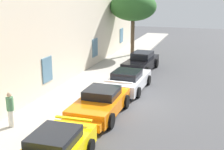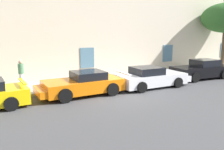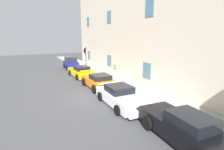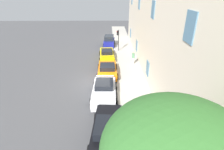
{
  "view_description": "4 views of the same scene",
  "coord_description": "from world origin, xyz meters",
  "px_view_note": "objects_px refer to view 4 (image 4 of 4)",
  "views": [
    {
      "loc": [
        -15.44,
        -4.08,
        6.04
      ],
      "look_at": [
        0.92,
        1.26,
        1.35
      ],
      "focal_mm": 48.52,
      "sensor_mm": 36.0,
      "label": 1
    },
    {
      "loc": [
        -6.39,
        -10.71,
        3.46
      ],
      "look_at": [
        -0.2,
        0.75,
        1.01
      ],
      "focal_mm": 36.32,
      "sensor_mm": 36.0,
      "label": 2
    },
    {
      "loc": [
        12.34,
        -5.04,
        4.64
      ],
      "look_at": [
        -0.96,
        1.86,
        1.32
      ],
      "focal_mm": 27.23,
      "sensor_mm": 36.0,
      "label": 3
    },
    {
      "loc": [
        16.48,
        1.2,
        8.83
      ],
      "look_at": [
        1.54,
        1.44,
        1.62
      ],
      "focal_mm": 28.84,
      "sensor_mm": 36.0,
      "label": 4
    }
  ],
  "objects_px": {
    "sportscar_tail_end": "(107,128)",
    "pedestrian_admiring": "(133,58)",
    "sportscar_yellow_flank": "(107,69)",
    "traffic_light": "(118,37)",
    "hatchback_parked": "(109,41)",
    "sportscar_white_middle": "(104,92)",
    "sportscar_red_lead": "(107,54)"
  },
  "relations": [
    {
      "from": "sportscar_tail_end",
      "to": "pedestrian_admiring",
      "type": "height_order",
      "value": "pedestrian_admiring"
    },
    {
      "from": "sportscar_white_middle",
      "to": "sportscar_red_lead",
      "type": "bearing_deg",
      "value": 179.27
    },
    {
      "from": "sportscar_red_lead",
      "to": "sportscar_yellow_flank",
      "type": "xyz_separation_m",
      "value": [
        5.28,
        0.13,
        0.03
      ]
    },
    {
      "from": "sportscar_red_lead",
      "to": "sportscar_yellow_flank",
      "type": "distance_m",
      "value": 5.28
    },
    {
      "from": "sportscar_red_lead",
      "to": "pedestrian_admiring",
      "type": "distance_m",
      "value": 4.26
    },
    {
      "from": "traffic_light",
      "to": "pedestrian_admiring",
      "type": "relative_size",
      "value": 1.94
    },
    {
      "from": "sportscar_red_lead",
      "to": "pedestrian_admiring",
      "type": "relative_size",
      "value": 3.07
    },
    {
      "from": "sportscar_tail_end",
      "to": "sportscar_red_lead",
      "type": "bearing_deg",
      "value": -179.25
    },
    {
      "from": "sportscar_red_lead",
      "to": "sportscar_white_middle",
      "type": "xyz_separation_m",
      "value": [
        10.15,
        -0.13,
        0.0
      ]
    },
    {
      "from": "sportscar_yellow_flank",
      "to": "sportscar_tail_end",
      "type": "height_order",
      "value": "sportscar_tail_end"
    },
    {
      "from": "sportscar_yellow_flank",
      "to": "sportscar_white_middle",
      "type": "distance_m",
      "value": 4.88
    },
    {
      "from": "sportscar_red_lead",
      "to": "sportscar_white_middle",
      "type": "height_order",
      "value": "sportscar_red_lead"
    },
    {
      "from": "sportscar_yellow_flank",
      "to": "sportscar_tail_end",
      "type": "xyz_separation_m",
      "value": [
        9.59,
        0.06,
        0.03
      ]
    },
    {
      "from": "hatchback_parked",
      "to": "pedestrian_admiring",
      "type": "bearing_deg",
      "value": 19.49
    },
    {
      "from": "sportscar_red_lead",
      "to": "sportscar_tail_end",
      "type": "bearing_deg",
      "value": 0.75
    },
    {
      "from": "sportscar_white_middle",
      "to": "traffic_light",
      "type": "bearing_deg",
      "value": 172.15
    },
    {
      "from": "sportscar_red_lead",
      "to": "sportscar_yellow_flank",
      "type": "height_order",
      "value": "same"
    },
    {
      "from": "sportscar_red_lead",
      "to": "sportscar_tail_end",
      "type": "xyz_separation_m",
      "value": [
        14.86,
        0.19,
        0.06
      ]
    },
    {
      "from": "sportscar_tail_end",
      "to": "sportscar_white_middle",
      "type": "bearing_deg",
      "value": -176.07
    },
    {
      "from": "sportscar_yellow_flank",
      "to": "traffic_light",
      "type": "distance_m",
      "value": 8.54
    },
    {
      "from": "pedestrian_admiring",
      "to": "sportscar_red_lead",
      "type": "bearing_deg",
      "value": -127.55
    },
    {
      "from": "sportscar_white_middle",
      "to": "hatchback_parked",
      "type": "xyz_separation_m",
      "value": [
        -16.09,
        0.48,
        0.23
      ]
    },
    {
      "from": "sportscar_yellow_flank",
      "to": "pedestrian_admiring",
      "type": "xyz_separation_m",
      "value": [
        -2.69,
        3.23,
        0.37
      ]
    },
    {
      "from": "sportscar_white_middle",
      "to": "traffic_light",
      "type": "xyz_separation_m",
      "value": [
        -13.11,
        1.81,
        1.73
      ]
    },
    {
      "from": "sportscar_tail_end",
      "to": "pedestrian_admiring",
      "type": "bearing_deg",
      "value": 165.53
    },
    {
      "from": "sportscar_white_middle",
      "to": "pedestrian_admiring",
      "type": "relative_size",
      "value": 3.0
    },
    {
      "from": "hatchback_parked",
      "to": "sportscar_yellow_flank",
      "type": "bearing_deg",
      "value": -1.11
    },
    {
      "from": "sportscar_red_lead",
      "to": "sportscar_white_middle",
      "type": "distance_m",
      "value": 10.15
    },
    {
      "from": "sportscar_red_lead",
      "to": "traffic_light",
      "type": "xyz_separation_m",
      "value": [
        -2.95,
        1.68,
        1.73
      ]
    },
    {
      "from": "sportscar_yellow_flank",
      "to": "sportscar_white_middle",
      "type": "bearing_deg",
      "value": -3.04
    },
    {
      "from": "sportscar_tail_end",
      "to": "sportscar_yellow_flank",
      "type": "bearing_deg",
      "value": -179.61
    },
    {
      "from": "sportscar_tail_end",
      "to": "traffic_light",
      "type": "relative_size",
      "value": 1.64
    }
  ]
}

